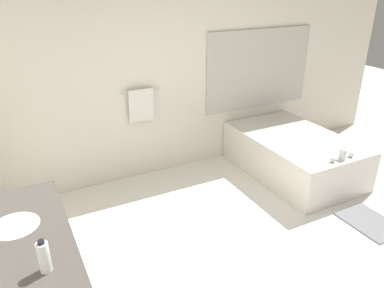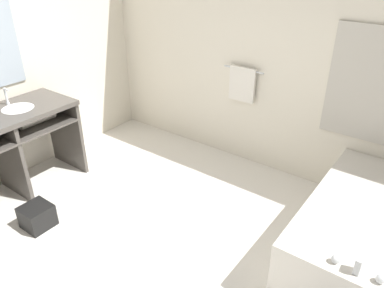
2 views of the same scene
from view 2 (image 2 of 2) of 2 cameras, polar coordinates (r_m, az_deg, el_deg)
ground_plane at (r=3.28m, az=-8.57°, el=-19.45°), size 16.00×16.00×0.00m
wall_back_with_blinds at (r=4.17m, az=12.84°, el=12.94°), size 7.40×0.13×2.70m
vanity_counter at (r=4.23m, az=-26.59°, el=0.93°), size 0.65×1.47×0.92m
sink_faucet at (r=4.34m, az=-26.44°, el=6.51°), size 0.09×0.04×0.18m
bathtub at (r=3.51m, az=26.28°, el=-12.27°), size 1.09×1.73×0.65m
waste_bin at (r=3.91m, az=-22.51°, el=-10.14°), size 0.26×0.26×0.22m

